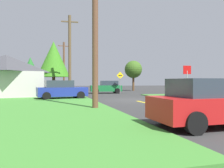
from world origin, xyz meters
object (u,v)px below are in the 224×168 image
stop_sign (187,76)px  car_approaching_junction (107,87)px  parked_car_near_building (61,90)px  oak_tree_right (133,70)px  utility_pole_far (64,66)px  oak_tree_left (54,59)px  direction_sign (120,80)px  barn (6,76)px  utility_pole_near (95,26)px  car_behind_on_main_road (216,103)px  utility_pole_mid (70,55)px  pine_tree_center (30,68)px

stop_sign → car_approaching_junction: size_ratio=0.69×
parked_car_near_building → oak_tree_right: oak_tree_right is taller
utility_pole_far → oak_tree_left: utility_pole_far is taller
direction_sign → barn: 12.67m
stop_sign → barn: (-15.25, 8.34, 0.14)m
utility_pole_near → car_approaching_junction: bearing=73.7°
stop_sign → oak_tree_left: 17.29m
car_behind_on_main_road → oak_tree_right: oak_tree_right is taller
utility_pole_mid → car_behind_on_main_road: bearing=-79.1°
parked_car_near_building → oak_tree_left: size_ratio=0.65×
pine_tree_center → utility_pole_far: bearing=10.2°
oak_tree_right → stop_sign: bearing=-96.7°
car_approaching_junction → pine_tree_center: (-9.87, 7.35, 2.74)m
oak_tree_right → utility_pole_far: bearing=169.7°
car_approaching_junction → barn: barn is taller
oak_tree_left → direction_sign: bearing=-24.4°
car_approaching_junction → direction_sign: (1.24, -1.84, 0.89)m
car_approaching_junction → utility_pole_near: bearing=79.7°
parked_car_near_building → oak_tree_right: 19.09m
oak_tree_right → oak_tree_left: bearing=-160.3°
car_approaching_junction → oak_tree_right: 9.09m
car_approaching_junction → utility_pole_mid: 7.26m
car_approaching_junction → direction_sign: bearing=130.0°
barn → utility_pole_mid: bearing=-3.5°
parked_car_near_building → pine_tree_center: pine_tree_center is taller
direction_sign → oak_tree_right: 9.57m
car_behind_on_main_road → utility_pole_near: utility_pole_near is taller
parked_car_near_building → barn: 7.20m
utility_pole_mid → direction_sign: size_ratio=3.15×
parked_car_near_building → utility_pole_mid: size_ratio=0.51×
utility_pole_near → utility_pole_far: 24.15m
barn → car_approaching_junction: bearing=16.9°
pine_tree_center → oak_tree_right: 15.97m
stop_sign → parked_car_near_building: (-10.03, 3.56, -1.17)m
utility_pole_mid → pine_tree_center: bearing=113.5°
car_approaching_junction → utility_pole_mid: utility_pole_mid is taller
utility_pole_mid → utility_pole_near: bearing=-88.2°
utility_pole_mid → utility_pole_far: utility_pole_mid is taller
utility_pole_mid → car_approaching_junction: bearing=37.4°
car_approaching_junction → car_behind_on_main_road: (-1.58, -21.63, 0.00)m
car_behind_on_main_road → utility_pole_near: size_ratio=0.51×
parked_car_near_building → oak_tree_left: oak_tree_left is taller
oak_tree_left → pine_tree_center: (-3.28, 5.64, -0.85)m
stop_sign → barn: bearing=-25.2°
stop_sign → utility_pole_near: size_ratio=0.32×
utility_pole_mid → utility_pole_far: bearing=89.5°
oak_tree_left → barn: oak_tree_left is taller
utility_pole_near → oak_tree_left: 17.73m
stop_sign → utility_pole_far: size_ratio=0.37×
utility_pole_near → utility_pole_mid: size_ratio=1.05×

